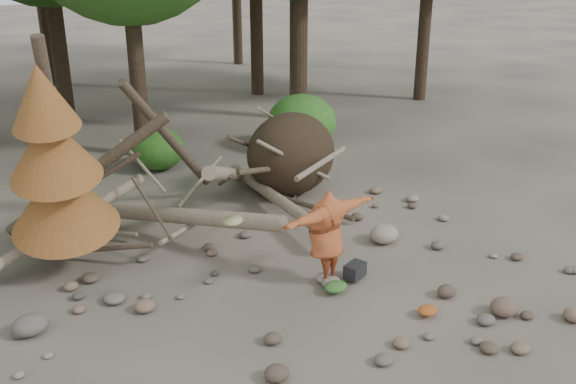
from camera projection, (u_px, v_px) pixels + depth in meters
ground at (319, 300)px, 10.91m from camera, size 120.00×120.00×0.00m
deadfall_pile at (273, 161)px, 14.86m from camera, size 8.55×5.24×3.30m
dead_conifer at (55, 166)px, 10.95m from camera, size 2.06×2.16×4.35m
bush_mid at (158, 149)px, 17.00m from camera, size 1.40×1.40×1.12m
bush_right at (302, 122)px, 18.63m from camera, size 2.00×2.00×1.60m
frisbee_thrower at (326, 236)px, 11.13m from camera, size 3.08×0.69×1.70m
backpack at (355, 273)px, 11.52m from camera, size 0.45×0.37×0.26m
cloth_green at (336, 289)px, 11.10m from camera, size 0.42×0.35×0.16m
cloth_orange at (427, 313)px, 10.42m from camera, size 0.35×0.28×0.13m
boulder_front_right at (504, 307)px, 10.44m from camera, size 0.48×0.44×0.29m
boulder_mid_right at (384, 234)px, 12.95m from camera, size 0.61×0.55×0.37m
boulder_mid_left at (30, 325)px, 9.92m from camera, size 0.54×0.48×0.32m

